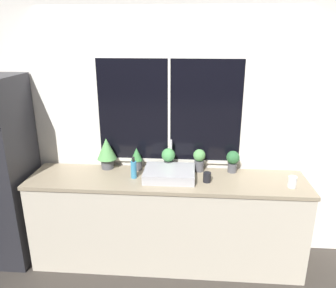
{
  "coord_description": "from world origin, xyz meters",
  "views": [
    {
      "loc": [
        0.23,
        -2.57,
        2.26
      ],
      "look_at": [
        0.01,
        0.28,
        1.28
      ],
      "focal_mm": 35.0,
      "sensor_mm": 36.0,
      "label": 1
    }
  ],
  "objects_px": {
    "potted_plant_right": "(199,159)",
    "potted_plant_far_right": "(233,160)",
    "sink": "(169,173)",
    "mug_black": "(207,177)",
    "potted_plant_left": "(137,158)",
    "potted_plant_center": "(169,158)",
    "soap_bottle": "(134,169)",
    "potted_plant_far_left": "(107,151)",
    "mug_white": "(292,182)"
  },
  "relations": [
    {
      "from": "sink",
      "to": "potted_plant_center",
      "type": "relative_size",
      "value": 2.09
    },
    {
      "from": "potted_plant_center",
      "to": "mug_black",
      "type": "bearing_deg",
      "value": -33.74
    },
    {
      "from": "potted_plant_far_left",
      "to": "sink",
      "type": "bearing_deg",
      "value": -16.14
    },
    {
      "from": "potted_plant_right",
      "to": "mug_black",
      "type": "bearing_deg",
      "value": -74.21
    },
    {
      "from": "potted_plant_far_right",
      "to": "mug_white",
      "type": "distance_m",
      "value": 0.59
    },
    {
      "from": "potted_plant_left",
      "to": "soap_bottle",
      "type": "height_order",
      "value": "potted_plant_left"
    },
    {
      "from": "potted_plant_far_left",
      "to": "mug_black",
      "type": "distance_m",
      "value": 1.05
    },
    {
      "from": "mug_white",
      "to": "soap_bottle",
      "type": "bearing_deg",
      "value": 176.52
    },
    {
      "from": "potted_plant_far_left",
      "to": "mug_black",
      "type": "relative_size",
      "value": 3.42
    },
    {
      "from": "potted_plant_far_right",
      "to": "potted_plant_far_left",
      "type": "bearing_deg",
      "value": 180.0
    },
    {
      "from": "potted_plant_left",
      "to": "mug_white",
      "type": "distance_m",
      "value": 1.5
    },
    {
      "from": "potted_plant_far_left",
      "to": "mug_white",
      "type": "distance_m",
      "value": 1.8
    },
    {
      "from": "mug_black",
      "to": "potted_plant_left",
      "type": "bearing_deg",
      "value": 160.23
    },
    {
      "from": "sink",
      "to": "potted_plant_right",
      "type": "relative_size",
      "value": 2.1
    },
    {
      "from": "potted_plant_right",
      "to": "soap_bottle",
      "type": "distance_m",
      "value": 0.66
    },
    {
      "from": "sink",
      "to": "potted_plant_far_right",
      "type": "relative_size",
      "value": 2.17
    },
    {
      "from": "potted_plant_far_left",
      "to": "potted_plant_center",
      "type": "relative_size",
      "value": 1.4
    },
    {
      "from": "potted_plant_right",
      "to": "mug_white",
      "type": "relative_size",
      "value": 2.25
    },
    {
      "from": "sink",
      "to": "mug_white",
      "type": "xyz_separation_m",
      "value": [
        1.12,
        -0.11,
        0.0
      ]
    },
    {
      "from": "potted_plant_far_left",
      "to": "potted_plant_far_right",
      "type": "distance_m",
      "value": 1.27
    },
    {
      "from": "soap_bottle",
      "to": "mug_white",
      "type": "relative_size",
      "value": 2.09
    },
    {
      "from": "sink",
      "to": "mug_black",
      "type": "distance_m",
      "value": 0.36
    },
    {
      "from": "sink",
      "to": "potted_plant_right",
      "type": "xyz_separation_m",
      "value": [
        0.28,
        0.19,
        0.08
      ]
    },
    {
      "from": "potted_plant_left",
      "to": "mug_black",
      "type": "bearing_deg",
      "value": -19.77
    },
    {
      "from": "potted_plant_left",
      "to": "potted_plant_right",
      "type": "xyz_separation_m",
      "value": [
        0.63,
        0.0,
        0.01
      ]
    },
    {
      "from": "potted_plant_right",
      "to": "potted_plant_far_right",
      "type": "xyz_separation_m",
      "value": [
        0.33,
        -0.0,
        0.0
      ]
    },
    {
      "from": "potted_plant_left",
      "to": "soap_bottle",
      "type": "relative_size",
      "value": 1.07
    },
    {
      "from": "potted_plant_center",
      "to": "sink",
      "type": "bearing_deg",
      "value": -83.32
    },
    {
      "from": "mug_white",
      "to": "mug_black",
      "type": "bearing_deg",
      "value": 176.25
    },
    {
      "from": "potted_plant_left",
      "to": "potted_plant_far_right",
      "type": "relative_size",
      "value": 1.03
    },
    {
      "from": "sink",
      "to": "potted_plant_far_left",
      "type": "height_order",
      "value": "potted_plant_far_left"
    },
    {
      "from": "potted_plant_far_right",
      "to": "soap_bottle",
      "type": "distance_m",
      "value": 0.98
    },
    {
      "from": "potted_plant_center",
      "to": "soap_bottle",
      "type": "xyz_separation_m",
      "value": [
        -0.32,
        -0.21,
        -0.05
      ]
    },
    {
      "from": "potted_plant_far_left",
      "to": "mug_black",
      "type": "bearing_deg",
      "value": -14.06
    },
    {
      "from": "potted_plant_far_left",
      "to": "potted_plant_right",
      "type": "distance_m",
      "value": 0.94
    },
    {
      "from": "sink",
      "to": "potted_plant_left",
      "type": "bearing_deg",
      "value": 151.44
    },
    {
      "from": "potted_plant_center",
      "to": "mug_black",
      "type": "xyz_separation_m",
      "value": [
        0.38,
        -0.25,
        -0.09
      ]
    },
    {
      "from": "potted_plant_center",
      "to": "mug_white",
      "type": "xyz_separation_m",
      "value": [
        1.14,
        -0.3,
        -0.08
      ]
    },
    {
      "from": "potted_plant_center",
      "to": "potted_plant_left",
      "type": "bearing_deg",
      "value": 180.0
    },
    {
      "from": "sink",
      "to": "mug_black",
      "type": "relative_size",
      "value": 5.1
    },
    {
      "from": "potted_plant_left",
      "to": "potted_plant_center",
      "type": "xyz_separation_m",
      "value": [
        0.32,
        -0.0,
        0.01
      ]
    },
    {
      "from": "potted_plant_left",
      "to": "potted_plant_center",
      "type": "relative_size",
      "value": 0.99
    },
    {
      "from": "mug_black",
      "to": "potted_plant_far_left",
      "type": "bearing_deg",
      "value": 165.94
    },
    {
      "from": "potted_plant_center",
      "to": "potted_plant_far_right",
      "type": "xyz_separation_m",
      "value": [
        0.64,
        0.0,
        -0.01
      ]
    },
    {
      "from": "mug_black",
      "to": "potted_plant_center",
      "type": "bearing_deg",
      "value": 146.26
    },
    {
      "from": "sink",
      "to": "potted_plant_far_left",
      "type": "relative_size",
      "value": 1.49
    },
    {
      "from": "potted_plant_far_left",
      "to": "soap_bottle",
      "type": "bearing_deg",
      "value": -34.45
    },
    {
      "from": "soap_bottle",
      "to": "mug_white",
      "type": "xyz_separation_m",
      "value": [
        1.46,
        -0.09,
        -0.04
      ]
    },
    {
      "from": "potted_plant_far_right",
      "to": "mug_black",
      "type": "xyz_separation_m",
      "value": [
        -0.26,
        -0.25,
        -0.08
      ]
    },
    {
      "from": "potted_plant_far_left",
      "to": "soap_bottle",
      "type": "height_order",
      "value": "potted_plant_far_left"
    }
  ]
}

